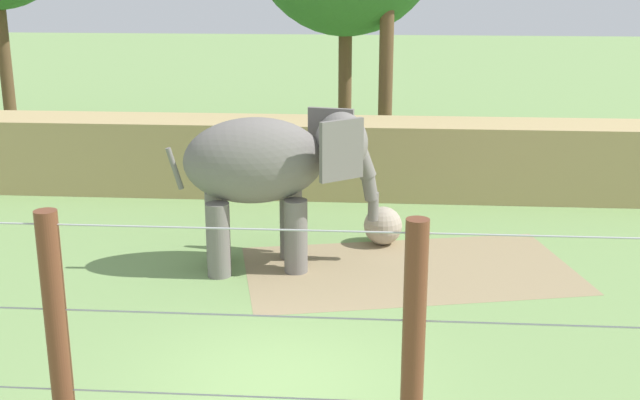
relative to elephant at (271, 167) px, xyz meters
The scene contains 6 objects.
ground_plane 5.38m from the elephant, 81.63° to the right, with size 120.00×120.00×0.00m, color #759956.
dirt_patch 3.56m from the elephant, ahead, with size 6.70×3.68×0.01m, color #937F5B.
embankment_wall 5.79m from the elephant, 82.72° to the left, with size 36.00×1.80×2.01m, color tan.
elephant is the anchor object (origin of this frame).
enrichment_ball 3.24m from the elephant, 33.63° to the left, with size 0.86×0.86×0.86m, color tan.
cable_fence 8.18m from the elephant, 85.08° to the right, with size 11.65×0.24×3.67m.
Camera 1 is at (1.48, -11.06, 6.15)m, focal length 45.97 mm.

